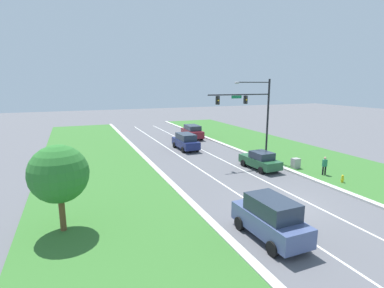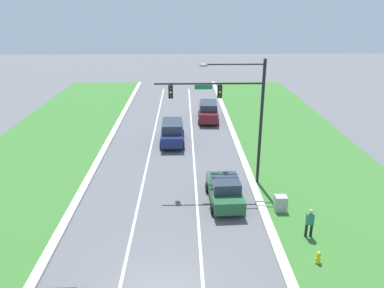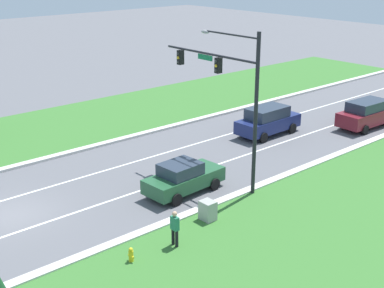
# 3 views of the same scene
# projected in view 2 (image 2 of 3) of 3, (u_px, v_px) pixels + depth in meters

# --- Properties ---
(traffic_signal_mast) EXTENTS (6.89, 0.41, 8.37)m
(traffic_signal_mast) POSITION_uv_depth(u_px,v_px,m) (233.00, 105.00, 23.60)
(traffic_signal_mast) COLOR black
(traffic_signal_mast) RESTS_ON ground_plane
(forest_sedan) EXTENTS (2.17, 4.51, 1.70)m
(forest_sedan) POSITION_uv_depth(u_px,v_px,m) (225.00, 190.00, 22.81)
(forest_sedan) COLOR #235633
(forest_sedan) RESTS_ON ground_plane
(navy_suv) EXTENTS (2.12, 4.92, 1.98)m
(navy_suv) POSITION_uv_depth(u_px,v_px,m) (172.00, 132.00, 32.55)
(navy_suv) COLOR navy
(navy_suv) RESTS_ON ground_plane
(burgundy_suv) EXTENTS (2.27, 5.11, 1.98)m
(burgundy_suv) POSITION_uv_depth(u_px,v_px,m) (208.00, 111.00, 38.87)
(burgundy_suv) COLOR maroon
(burgundy_suv) RESTS_ON ground_plane
(utility_cabinet) EXTENTS (0.70, 0.60, 1.01)m
(utility_cabinet) POSITION_uv_depth(u_px,v_px,m) (280.00, 204.00, 21.89)
(utility_cabinet) COLOR #9E9E99
(utility_cabinet) RESTS_ON ground_plane
(pedestrian) EXTENTS (0.40, 0.24, 1.69)m
(pedestrian) POSITION_uv_depth(u_px,v_px,m) (310.00, 222.00, 19.27)
(pedestrian) COLOR black
(pedestrian) RESTS_ON ground_plane
(fire_hydrant) EXTENTS (0.34, 0.20, 0.70)m
(fire_hydrant) POSITION_uv_depth(u_px,v_px,m) (318.00, 258.00, 17.49)
(fire_hydrant) COLOR gold
(fire_hydrant) RESTS_ON ground_plane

